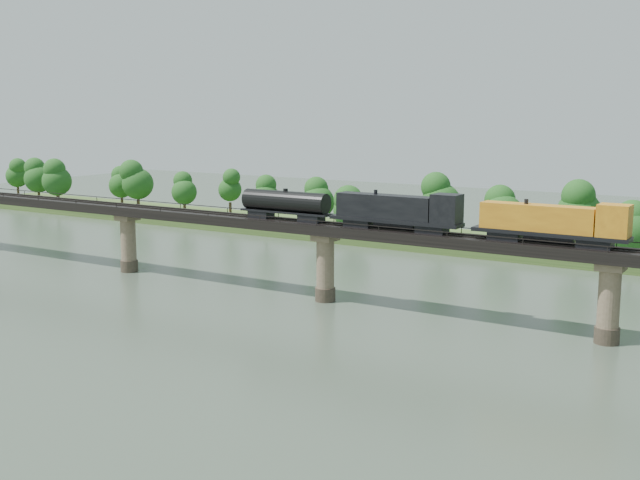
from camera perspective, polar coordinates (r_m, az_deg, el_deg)
The scene contains 6 objects.
ground at distance 94.86m, azimuth -9.34°, elevation -7.95°, with size 400.00×400.00×0.00m, color #344234.
far_bank at distance 166.21m, azimuth 10.45°, elevation -0.19°, with size 300.00×24.00×1.60m, color #355020.
bridge at distance 116.88m, azimuth 0.38°, elevation -1.75°, with size 236.00×30.00×11.50m.
bridge_superstructure at distance 115.82m, azimuth 0.38°, elevation 1.32°, with size 220.00×4.90×0.75m.
far_treeline at distance 164.23m, azimuth 7.29°, elevation 2.61°, with size 289.06×17.54×13.60m.
freight_train at distance 104.41m, azimuth 12.38°, elevation 1.47°, with size 77.87×3.03×5.36m.
Camera 1 is at (60.60, -67.34, 28.14)m, focal length 45.00 mm.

